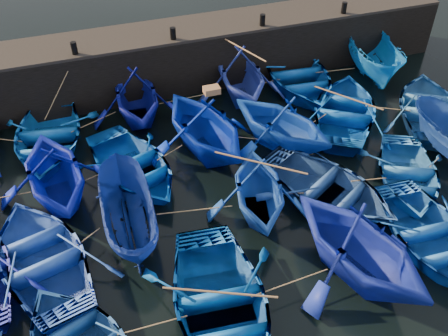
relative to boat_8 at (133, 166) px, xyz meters
name	(u,v)px	position (x,y,z in m)	size (l,w,h in m)	color
ground	(258,248)	(2.96, -4.57, -0.51)	(120.00, 120.00, 0.00)	black
quay_wall	(170,59)	(2.96, 5.93, 0.74)	(26.00, 2.50, 2.50)	black
quay_top	(168,31)	(2.96, 5.93, 2.05)	(26.00, 2.50, 0.12)	black
bollard_1	(74,48)	(-1.04, 5.03, 2.36)	(0.24, 0.24, 0.50)	black
bollard_2	(173,33)	(2.96, 5.03, 2.36)	(0.24, 0.24, 0.50)	black
bollard_3	(263,20)	(6.96, 5.03, 2.36)	(0.24, 0.24, 0.50)	black
bollard_4	(344,8)	(10.96, 5.03, 2.36)	(0.24, 0.24, 0.50)	black
boat_1	(47,137)	(-2.75, 2.76, 0.04)	(3.78, 5.28, 1.10)	blue
boat_2	(136,96)	(0.92, 3.59, 0.63)	(3.73, 4.33, 2.28)	navy
boat_3	(241,74)	(5.49, 3.70, 0.69)	(3.92, 4.55, 2.39)	#293EB1
boat_4	(298,75)	(8.29, 3.77, 0.08)	(4.04, 5.65, 1.17)	#07439B
boat_5	(373,56)	(11.96, 3.55, 0.50)	(1.95, 5.18, 2.00)	blue
boat_7	(54,172)	(-2.59, -0.25, 0.69)	(3.91, 4.54, 2.39)	#0614A6
boat_8	(133,166)	(0.00, 0.00, 0.00)	(3.48, 4.87, 1.01)	#0348C1
boat_9	(205,125)	(2.87, 0.54, 0.78)	(4.22, 4.90, 2.58)	#001C99
boat_10	(282,121)	(5.72, -0.04, 0.67)	(3.85, 4.47, 2.35)	#0A39AD
boat_11	(346,110)	(8.94, 0.63, 0.05)	(3.81, 5.32, 1.10)	#05419C
boat_12	(429,107)	(12.30, -0.31, 0.03)	(3.67, 5.14, 1.07)	#24609F
boat_14	(42,257)	(-3.31, -3.21, 0.03)	(3.67, 5.12, 1.06)	blue
boat_15	(127,215)	(-0.65, -2.65, 0.34)	(1.64, 4.35, 1.68)	navy
boat_16	(259,189)	(3.54, -3.09, 0.54)	(3.42, 3.97, 2.09)	#1241AB
boat_17	(328,188)	(6.00, -3.30, 0.02)	(3.60, 5.03, 1.04)	navy
boat_18	(408,174)	(9.02, -3.55, -0.05)	(3.15, 4.40, 0.91)	blue
boat_22	(220,306)	(1.05, -6.53, 0.05)	(3.86, 5.39, 1.12)	#024291
boat_23	(360,244)	(5.23, -6.39, 0.77)	(4.18, 4.85, 2.55)	#11239B
boat_24	(431,236)	(7.95, -6.28, -0.01)	(3.42, 4.78, 0.99)	blue
wooden_crate	(212,90)	(3.17, 0.54, 2.19)	(0.56, 0.40, 0.23)	brown
mooring_ropes	(212,133)	(3.15, 0.49, 0.37)	(17.58, 11.54, 2.10)	tan
loose_oars	(273,134)	(4.75, -1.32, 1.20)	(10.15, 12.32, 1.35)	#99724C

